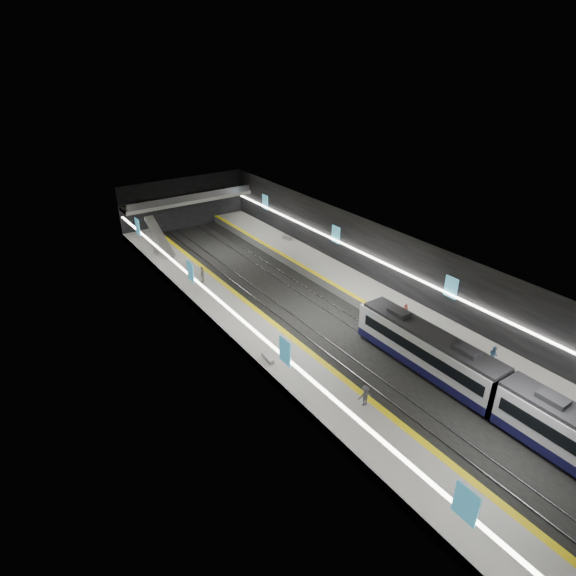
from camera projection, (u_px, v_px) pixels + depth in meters
ground at (321, 321)px, 50.60m from camera, size 70.00×70.00×0.00m
ceiling at (324, 251)px, 46.98m from camera, size 20.00×70.00×0.04m
wall_left at (235, 315)px, 43.78m from camera, size 0.04×70.00×8.00m
wall_right at (393, 265)px, 53.80m from camera, size 0.04×70.00×8.00m
wall_back at (184, 203)px, 74.62m from camera, size 20.00×0.04×8.00m
platform_left at (260, 339)px, 46.61m from camera, size 5.00×70.00×1.00m
tile_surface_left at (260, 334)px, 46.38m from camera, size 5.00×70.00×0.02m
tactile_strip_left at (279, 328)px, 47.48m from camera, size 0.60×70.00×0.02m
platform_right at (374, 298)px, 54.13m from camera, size 5.00×70.00×1.00m
tile_surface_right at (374, 294)px, 53.90m from camera, size 5.00×70.00×0.02m
tactile_strip_right at (359, 299)px, 52.79m from camera, size 0.60×70.00×0.02m
rails at (321, 320)px, 50.57m from camera, size 6.52×70.00×0.12m
train at (502, 394)px, 36.66m from camera, size 2.69×29.58×3.60m
ad_posters at (316, 279)px, 49.30m from camera, size 19.94×53.50×2.20m
cove_light_left at (237, 316)px, 43.97m from camera, size 0.25×68.60×0.12m
cove_light_right at (391, 267)px, 53.79m from camera, size 0.25×68.60×0.12m
mezzanine_bridge at (189, 200)px, 72.62m from camera, size 20.00×3.00×1.50m
escalator at (159, 237)px, 64.72m from camera, size 1.20×7.50×3.92m
bench_left_near at (268, 358)px, 42.54m from camera, size 0.59×1.69×0.40m
bench_left_far at (155, 252)px, 64.46m from camera, size 0.84×1.65×0.39m
bench_right_far at (287, 238)px, 68.96m from camera, size 0.82×1.66×0.39m
passenger_right_a at (405, 312)px, 48.22m from camera, size 0.60×0.79×1.97m
passenger_right_b at (493, 355)px, 41.91m from camera, size 0.90×0.99×1.66m
passenger_left_a at (202, 274)px, 56.26m from camera, size 0.66×1.21×1.96m
passenger_left_b at (365, 396)px, 36.93m from camera, size 1.26×0.89×1.77m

